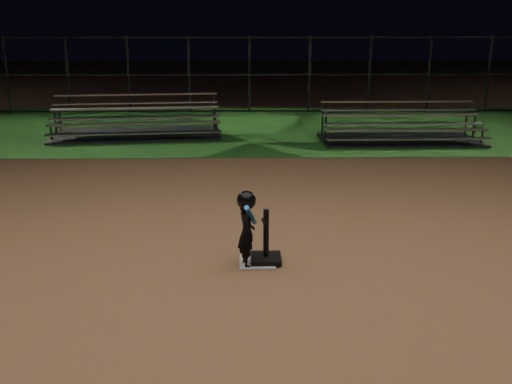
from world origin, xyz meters
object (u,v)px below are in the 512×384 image
(child_batter, at_px, (247,227))
(bleacher_left, at_px, (137,128))
(home_plate, at_px, (257,262))
(bleacher_right, at_px, (400,134))
(batting_tee, at_px, (266,252))

(child_batter, relative_size, bleacher_left, 0.21)
(home_plate, xyz_separation_m, bleacher_right, (3.79, 7.86, 0.19))
(home_plate, relative_size, bleacher_right, 0.11)
(bleacher_right, bearing_deg, batting_tee, -115.87)
(batting_tee, bearing_deg, bleacher_left, 109.93)
(home_plate, distance_m, bleacher_left, 9.21)
(child_batter, xyz_separation_m, bleacher_right, (3.92, 7.94, -0.32))
(home_plate, bearing_deg, bleacher_left, 109.23)
(batting_tee, relative_size, child_batter, 0.69)
(bleacher_left, height_order, bleacher_right, bleacher_left)
(batting_tee, xyz_separation_m, child_batter, (-0.24, -0.12, 0.38))
(home_plate, height_order, bleacher_right, bleacher_right)
(child_batter, distance_m, bleacher_right, 8.87)
(home_plate, xyz_separation_m, bleacher_left, (-3.03, 8.69, 0.21))
(child_batter, xyz_separation_m, bleacher_left, (-2.90, 8.78, -0.30))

